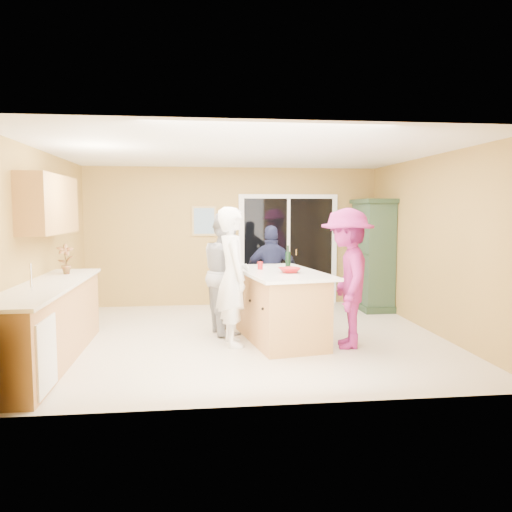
{
  "coord_description": "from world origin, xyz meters",
  "views": [
    {
      "loc": [
        -0.67,
        -6.93,
        1.8
      ],
      "look_at": [
        0.15,
        0.1,
        1.15
      ],
      "focal_mm": 35.0,
      "sensor_mm": 36.0,
      "label": 1
    }
  ],
  "objects": [
    {
      "name": "floor",
      "position": [
        0.0,
        0.0,
        0.0
      ],
      "size": [
        5.5,
        5.5,
        0.0
      ],
      "primitive_type": "plane",
      "color": "beige",
      "rests_on": "ground"
    },
    {
      "name": "woman_magenta",
      "position": [
        1.26,
        -0.63,
        0.92
      ],
      "size": [
        0.91,
        1.3,
        1.83
      ],
      "primitive_type": "imported",
      "rotation": [
        0.0,
        0.0,
        -1.78
      ],
      "color": "#8C1E5D",
      "rests_on": "floor"
    },
    {
      "name": "wall_left",
      "position": [
        -2.75,
        0.0,
        1.3
      ],
      "size": [
        0.1,
        5.0,
        2.6
      ],
      "primitive_type": "cube",
      "color": "tan",
      "rests_on": "ground"
    },
    {
      "name": "white_plate",
      "position": [
        0.23,
        0.24,
        0.98
      ],
      "size": [
        0.24,
        0.24,
        0.01
      ],
      "primitive_type": "cylinder",
      "rotation": [
        0.0,
        0.0,
        -0.32
      ],
      "color": "white",
      "rests_on": "kitchen_island"
    },
    {
      "name": "upper_cabinets",
      "position": [
        -2.58,
        -0.2,
        1.88
      ],
      "size": [
        0.35,
        1.6,
        0.75
      ],
      "primitive_type": "cube",
      "color": "#BF844A",
      "rests_on": "wall_left"
    },
    {
      "name": "woman_grey",
      "position": [
        -0.25,
        0.32,
        0.89
      ],
      "size": [
        0.83,
        0.98,
        1.78
      ],
      "primitive_type": "imported",
      "rotation": [
        0.0,
        0.0,
        1.77
      ],
      "color": "#9F9FA2",
      "rests_on": "floor"
    },
    {
      "name": "kitchen_island",
      "position": [
        0.45,
        -0.23,
        0.46
      ],
      "size": [
        1.3,
        1.99,
        0.97
      ],
      "rotation": [
        0.0,
        0.0,
        0.17
      ],
      "color": "#BF844A",
      "rests_on": "floor"
    },
    {
      "name": "wine_bottle",
      "position": [
        0.62,
        0.13,
        1.1
      ],
      "size": [
        0.07,
        0.07,
        0.32
      ],
      "rotation": [
        0.0,
        0.0,
        0.12
      ],
      "color": "black",
      "rests_on": "kitchen_island"
    },
    {
      "name": "tumbler_far",
      "position": [
        0.19,
        -0.02,
        1.03
      ],
      "size": [
        0.08,
        0.08,
        0.11
      ],
      "primitive_type": "cylinder",
      "rotation": [
        0.0,
        0.0,
        0.03
      ],
      "color": "#A51216",
      "rests_on": "kitchen_island"
    },
    {
      "name": "wall_back",
      "position": [
        0.0,
        2.5,
        1.3
      ],
      "size": [
        5.5,
        0.1,
        2.6
      ],
      "primitive_type": "cube",
      "color": "tan",
      "rests_on": "ground"
    },
    {
      "name": "serving_bowl",
      "position": [
        0.54,
        -0.43,
        1.01
      ],
      "size": [
        0.33,
        0.33,
        0.07
      ],
      "primitive_type": "imported",
      "rotation": [
        0.0,
        0.0,
        0.19
      ],
      "color": "#A51216",
      "rests_on": "kitchen_island"
    },
    {
      "name": "tumbler_near",
      "position": [
        0.2,
        -0.0,
        1.02
      ],
      "size": [
        0.08,
        0.08,
        0.1
      ],
      "primitive_type": "cylinder",
      "rotation": [
        0.0,
        0.0,
        -0.2
      ],
      "color": "#A51216",
      "rests_on": "kitchen_island"
    },
    {
      "name": "woman_navy",
      "position": [
        0.49,
        0.83,
        0.78
      ],
      "size": [
        0.94,
        0.44,
        1.56
      ],
      "primitive_type": "imported",
      "rotation": [
        0.0,
        0.0,
        3.07
      ],
      "color": "#1A203B",
      "rests_on": "floor"
    },
    {
      "name": "sliding_door",
      "position": [
        1.05,
        2.46,
        1.05
      ],
      "size": [
        1.9,
        0.07,
        2.1
      ],
      "color": "white",
      "rests_on": "floor"
    },
    {
      "name": "left_cabinet_run",
      "position": [
        -2.45,
        -1.05,
        0.46
      ],
      "size": [
        0.65,
        3.05,
        1.24
      ],
      "color": "#BF844A",
      "rests_on": "floor"
    },
    {
      "name": "wall_right",
      "position": [
        2.75,
        0.0,
        1.3
      ],
      "size": [
        0.1,
        5.0,
        2.6
      ],
      "primitive_type": "cube",
      "color": "tan",
      "rests_on": "ground"
    },
    {
      "name": "wall_front",
      "position": [
        0.0,
        -2.5,
        1.3
      ],
      "size": [
        5.5,
        0.1,
        2.6
      ],
      "primitive_type": "cube",
      "color": "tan",
      "rests_on": "ground"
    },
    {
      "name": "framed_picture",
      "position": [
        -0.55,
        2.48,
        1.6
      ],
      "size": [
        0.46,
        0.04,
        0.56
      ],
      "color": "tan",
      "rests_on": "wall_back"
    },
    {
      "name": "ceiling",
      "position": [
        0.0,
        0.0,
        2.6
      ],
      "size": [
        5.5,
        5.0,
        0.1
      ],
      "primitive_type": "cube",
      "color": "white",
      "rests_on": "wall_back"
    },
    {
      "name": "green_hutch",
      "position": [
        2.49,
        1.8,
        0.97
      ],
      "size": [
        0.57,
        1.09,
        2.0
      ],
      "color": "#223723",
      "rests_on": "floor"
    },
    {
      "name": "woman_white",
      "position": [
        -0.21,
        -0.36,
        0.92
      ],
      "size": [
        0.54,
        0.73,
        1.84
      ],
      "primitive_type": "imported",
      "rotation": [
        0.0,
        0.0,
        1.72
      ],
      "color": "white",
      "rests_on": "floor"
    },
    {
      "name": "tulip_vase",
      "position": [
        -2.45,
        0.01,
        1.15
      ],
      "size": [
        0.25,
        0.19,
        0.42
      ],
      "primitive_type": "imported",
      "rotation": [
        0.0,
        0.0,
        0.2
      ],
      "color": "#AC111C",
      "rests_on": "left_cabinet_run"
    }
  ]
}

